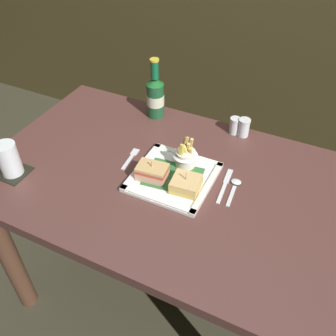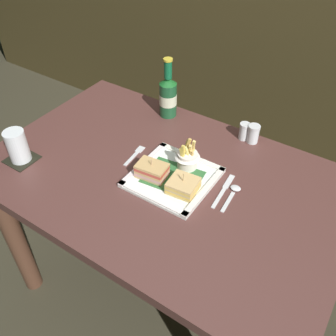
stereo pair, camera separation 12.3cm
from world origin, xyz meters
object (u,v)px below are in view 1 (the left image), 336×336
Objects in this scene: dining_table at (163,202)px; knife at (225,184)px; fork at (131,157)px; salt_shaker at (234,127)px; fries_cup at (186,155)px; sandwich_half_left at (152,172)px; sandwich_half_right at (186,184)px; square_plate at (173,177)px; water_glass at (9,161)px; beer_bottle at (155,96)px; pepper_shaker at (244,128)px; spoon at (235,185)px.

knife is (0.21, 0.05, 0.13)m from dining_table.
fork is 1.81× the size of salt_shaker.
fries_cup is at bearing 10.88° from fork.
sandwich_half_left is 0.94× the size of fries_cup.
sandwich_half_right is 0.57× the size of knife.
dining_table is at bearing 58.42° from sandwich_half_left.
square_plate is 0.08m from sandwich_half_left.
water_glass is (-0.50, -0.21, 0.05)m from square_plate.
square_plate is 0.08m from fries_cup.
beer_bottle is at bearing 62.62° from water_glass.
knife is (0.67, 0.26, -0.05)m from water_glass.
fries_cup is at bearing 114.70° from sandwich_half_right.
sandwich_half_right reaches higher than square_plate.
pepper_shaker is at bearing 43.70° from fork.
dining_table is 12.69× the size of sandwich_half_right.
pepper_shaker is at bearing 65.22° from fries_cup.
beer_bottle is 2.09× the size of water_glass.
knife is 0.03m from spoon.
sandwich_half_left reaches higher than dining_table.
sandwich_half_left is 1.09× the size of sandwich_half_right.
fries_cup reaches higher than fork.
fries_cup is 0.21m from fork.
dining_table is 10.49× the size of water_glass.
water_glass is at bearing -117.38° from beer_bottle.
beer_bottle is at bearing 115.67° from sandwich_half_left.
pepper_shaker is (0.08, 0.37, 0.00)m from sandwich_half_right.
salt_shaker reaches higher than dining_table.
square_plate is 2.16× the size of fork.
fries_cup is at bearing 174.98° from spoon.
sandwich_half_left and sandwich_half_right have the same top height.
water_glass is 0.85m from pepper_shaker.
water_glass reaches higher than dining_table.
pepper_shaker reaches higher than square_plate.
beer_bottle is (-0.23, 0.32, 0.08)m from square_plate.
sandwich_half_left is at bearing -28.85° from fork.
beer_bottle is at bearing 129.55° from sandwich_half_right.
spoon is at bearing -70.99° from salt_shaker.
beer_bottle reaches higher than knife.
sandwich_half_left is 0.24m from knife.
knife is 0.29m from pepper_shaker.
knife is (0.15, -0.02, -0.05)m from fries_cup.
knife is at bearing 13.70° from dining_table.
fries_cup is 0.30m from pepper_shaker.
sandwich_half_right is 0.17m from spoon.
pepper_shaker is at bearing 62.22° from sandwich_half_left.
water_glass reaches higher than square_plate.
sandwich_half_right is 0.26m from fork.
fries_cup is (-0.05, 0.11, 0.02)m from sandwich_half_right.
sandwich_half_right is 0.39× the size of beer_bottle.
fork is 0.42m from salt_shaker.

